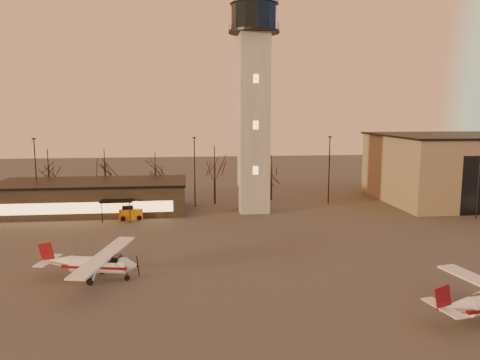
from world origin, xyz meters
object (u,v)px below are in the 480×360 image
object	(u,v)px
control_tower	(254,92)
service_cart	(131,214)
cessna_rear	(101,267)
hangar	(479,168)
terminal	(93,197)

from	to	relation	value
control_tower	service_cart	xyz separation A→B (m)	(-16.44, -3.00, -15.60)
control_tower	cessna_rear	distance (m)	33.59
control_tower	cessna_rear	xyz separation A→B (m)	(-16.35, -25.06, -15.27)
hangar	cessna_rear	xyz separation A→B (m)	(-52.35, -29.04, -4.10)
hangar	terminal	xyz separation A→B (m)	(-57.99, -2.00, -3.00)
control_tower	service_cart	world-z (taller)	control_tower
hangar	terminal	distance (m)	58.11
terminal	cessna_rear	distance (m)	27.65
control_tower	cessna_rear	bearing A→B (deg)	-123.12
cessna_rear	service_cart	xyz separation A→B (m)	(-0.09, 22.06, -0.33)
control_tower	hangar	distance (m)	37.90
hangar	terminal	bearing A→B (deg)	-178.03
control_tower	terminal	bearing A→B (deg)	174.85
terminal	cessna_rear	world-z (taller)	terminal
hangar	cessna_rear	world-z (taller)	hangar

